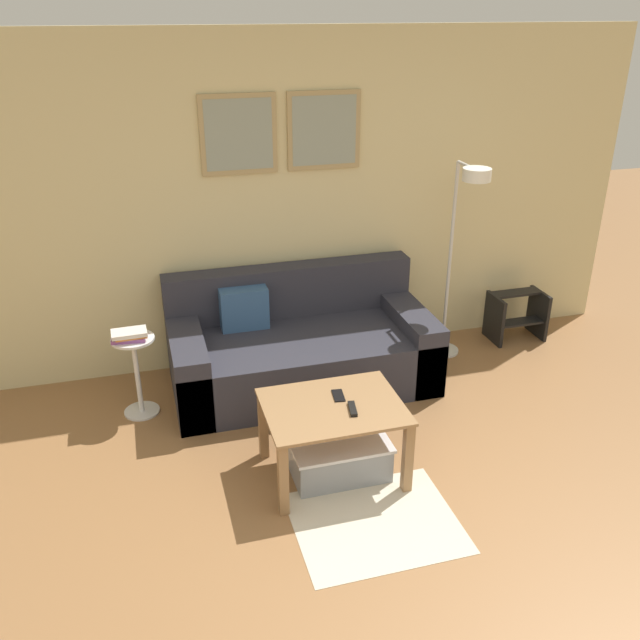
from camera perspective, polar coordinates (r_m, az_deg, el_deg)
The scene contains 12 objects.
ground_plane at distance 3.62m, azimuth 10.41°, elevation -23.16°, with size 16.00×16.00×0.00m, color olive.
wall_back at distance 5.31m, azimuth -2.00°, elevation 9.90°, with size 5.60×0.09×2.55m.
area_rug at distance 4.03m, azimuth 4.69°, elevation -16.61°, with size 0.92×0.76×0.01m, color beige.
couch at distance 5.19m, azimuth -1.73°, elevation -2.37°, with size 1.95×0.98×0.83m.
coffee_table at distance 4.15m, azimuth 1.10°, elevation -8.34°, with size 0.83×0.64×0.49m.
storage_bin at distance 4.29m, azimuth 1.64°, elevation -11.50°, with size 0.61×0.38×0.24m.
floor_lamp at distance 5.29m, azimuth 11.92°, elevation 7.04°, with size 0.27×0.54×1.62m.
side_table at distance 4.93m, azimuth -15.19°, elevation -4.01°, with size 0.30×0.30×0.60m.
book_stack at distance 4.78m, azimuth -15.76°, elevation -1.22°, with size 0.24×0.17×0.07m.
remote_control at distance 4.05m, azimuth 2.76°, elevation -7.48°, with size 0.04×0.15×0.02m, color black.
cell_phone at distance 4.18m, azimuth 1.55°, elevation -6.38°, with size 0.07×0.14×0.01m, color black.
step_stool at distance 6.13m, azimuth 16.22°, elevation 0.48°, with size 0.46×0.31×0.42m.
Camera 1 is at (-1.22, -2.11, 2.68)m, focal length 38.00 mm.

